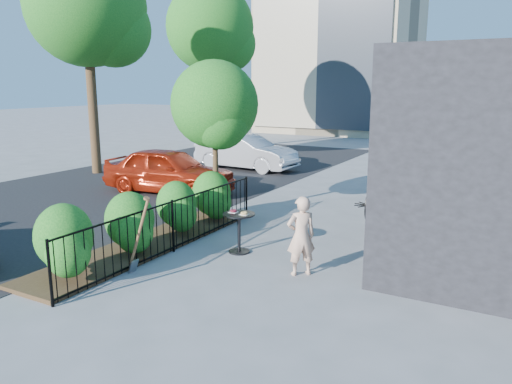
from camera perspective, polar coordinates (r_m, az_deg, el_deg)
The scene contains 13 objects.
ground at distance 9.71m, azimuth -2.35°, elevation -8.22°, with size 120.00×120.00×0.00m, color gray.
fence at distance 10.37m, azimuth -9.49°, elevation -3.80°, with size 0.05×6.05×1.10m.
planting_bed at distance 10.95m, azimuth -12.28°, elevation -5.89°, with size 1.30×6.00×0.08m, color #382616.
shrubs at distance 10.78m, azimuth -11.68°, elevation -2.50°, with size 1.10×5.60×1.24m.
patio_tree at distance 12.65m, azimuth -4.62°, elevation 9.34°, with size 2.20×2.20×3.94m.
street at distance 16.30m, azimuth -18.05°, elevation -0.39°, with size 9.00×30.00×0.01m, color black.
street_tree_near at distance 20.27m, azimuth -18.78°, elevation 18.76°, with size 4.40×4.40×8.28m.
street_tree_far at distance 26.35m, azimuth -5.22°, elevation 17.66°, with size 4.40×4.40×8.28m.
cafe_table at distance 10.19m, azimuth -1.95°, elevation -3.85°, with size 0.66×0.66×0.88m.
woman at distance 9.00m, azimuth 5.17°, elevation -5.03°, with size 0.53×0.35×1.46m, color #DDAD8F.
shovel at distance 9.25m, azimuth -13.32°, elevation -5.29°, with size 0.53×0.20×1.50m.
car_red at distance 16.01m, azimuth -9.91°, elevation 2.44°, with size 1.71×4.25×1.45m, color #A6230D.
car_silver at distance 20.26m, azimuth -1.17°, elevation 4.58°, with size 1.49×4.27×1.41m, color #B0AFB4.
Camera 1 is at (4.77, -7.76, 3.39)m, focal length 35.00 mm.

